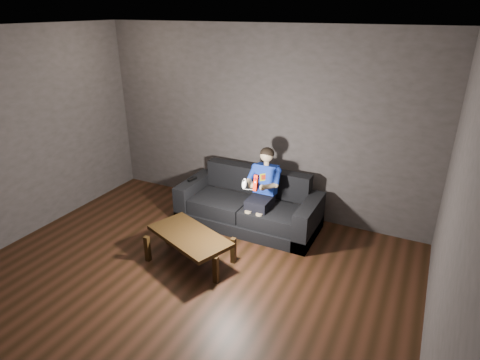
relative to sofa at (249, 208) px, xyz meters
The scene contains 10 objects.
floor 1.97m from the sofa, 92.88° to the right, with size 5.00×5.00×0.00m, color black.
back_wall 1.24m from the sofa, 100.04° to the left, with size 5.00×0.04×2.70m, color #36322F.
right_wall 3.28m from the sofa, 39.02° to the right, with size 0.04×5.00×2.70m, color #36322F.
ceiling 3.13m from the sofa, 92.88° to the right, with size 5.00×5.00×0.02m, color silver.
sofa is the anchor object (origin of this frame).
child 0.49m from the sofa, 11.55° to the right, with size 0.45×0.56×1.11m.
wii_remote_red 0.86m from the sofa, 56.93° to the right, with size 0.06×0.08×0.21m.
nunchuk_white 0.78m from the sofa, 72.46° to the right, with size 0.06×0.09×0.15m.
wii_remote_black 0.94m from the sofa, behind, with size 0.07×0.17×0.03m.
coffee_table 1.19m from the sofa, 101.82° to the right, with size 1.17×0.87×0.38m.
Camera 1 is at (2.23, -2.66, 2.89)m, focal length 30.00 mm.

